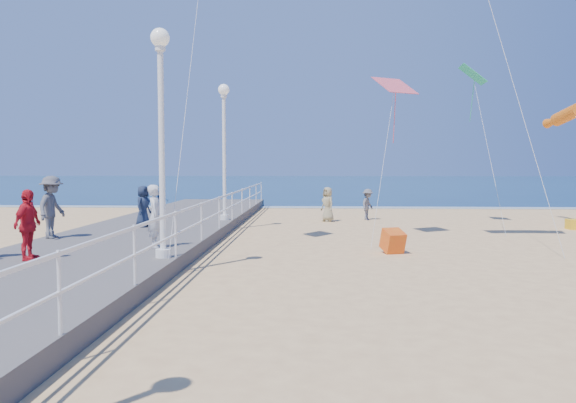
{
  "coord_description": "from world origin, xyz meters",
  "views": [
    {
      "loc": [
        -1.78,
        -12.94,
        2.59
      ],
      "look_at": [
        -2.5,
        2.0,
        1.6
      ],
      "focal_mm": 35.0,
      "sensor_mm": 36.0,
      "label": 1
    }
  ],
  "objects_px": {
    "spectator_2": "(52,207)",
    "spectator_3": "(28,225)",
    "woman_holding_toddler": "(155,216)",
    "beach_walker_a": "(368,204)",
    "lamp_post_far": "(224,137)",
    "beach_walker_c": "(328,204)",
    "box_kite": "(393,243)",
    "toddler_held": "(162,199)",
    "lamp_post_mid": "(161,118)",
    "spectator_4": "(143,206)",
    "beach_chair_right": "(575,224)"
  },
  "relations": [
    {
      "from": "beach_chair_right",
      "to": "box_kite",
      "type": "bearing_deg",
      "value": -141.38
    },
    {
      "from": "beach_walker_c",
      "to": "beach_chair_right",
      "type": "bearing_deg",
      "value": 41.0
    },
    {
      "from": "lamp_post_mid",
      "to": "toddler_held",
      "type": "height_order",
      "value": "lamp_post_mid"
    },
    {
      "from": "spectator_2",
      "to": "spectator_3",
      "type": "distance_m",
      "value": 4.02
    },
    {
      "from": "lamp_post_far",
      "to": "box_kite",
      "type": "distance_m",
      "value": 8.77
    },
    {
      "from": "lamp_post_mid",
      "to": "spectator_3",
      "type": "xyz_separation_m",
      "value": [
        -2.96,
        -0.56,
        -2.45
      ]
    },
    {
      "from": "spectator_2",
      "to": "box_kite",
      "type": "bearing_deg",
      "value": -85.23
    },
    {
      "from": "lamp_post_mid",
      "to": "beach_walker_c",
      "type": "xyz_separation_m",
      "value": [
        4.14,
        12.44,
        -2.88
      ]
    },
    {
      "from": "spectator_4",
      "to": "box_kite",
      "type": "bearing_deg",
      "value": -95.69
    },
    {
      "from": "lamp_post_mid",
      "to": "spectator_3",
      "type": "bearing_deg",
      "value": -169.35
    },
    {
      "from": "toddler_held",
      "to": "beach_walker_c",
      "type": "bearing_deg",
      "value": -32.42
    },
    {
      "from": "spectator_2",
      "to": "spectator_4",
      "type": "relative_size",
      "value": 1.28
    },
    {
      "from": "beach_walker_a",
      "to": "box_kite",
      "type": "xyz_separation_m",
      "value": [
        -0.19,
        -9.91,
        -0.43
      ]
    },
    {
      "from": "lamp_post_mid",
      "to": "beach_chair_right",
      "type": "relative_size",
      "value": 9.67
    },
    {
      "from": "woman_holding_toddler",
      "to": "spectator_2",
      "type": "bearing_deg",
      "value": 55.76
    },
    {
      "from": "woman_holding_toddler",
      "to": "spectator_2",
      "type": "height_order",
      "value": "spectator_2"
    },
    {
      "from": "lamp_post_mid",
      "to": "spectator_3",
      "type": "distance_m",
      "value": 3.88
    },
    {
      "from": "lamp_post_mid",
      "to": "beach_walker_a",
      "type": "distance_m",
      "value": 14.9
    },
    {
      "from": "spectator_3",
      "to": "beach_walker_c",
      "type": "distance_m",
      "value": 14.82
    },
    {
      "from": "spectator_2",
      "to": "spectator_4",
      "type": "height_order",
      "value": "spectator_2"
    },
    {
      "from": "spectator_4",
      "to": "beach_chair_right",
      "type": "height_order",
      "value": "spectator_4"
    },
    {
      "from": "lamp_post_far",
      "to": "beach_walker_c",
      "type": "height_order",
      "value": "lamp_post_far"
    },
    {
      "from": "beach_walker_c",
      "to": "woman_holding_toddler",
      "type": "bearing_deg",
      "value": -58.0
    },
    {
      "from": "box_kite",
      "to": "toddler_held",
      "type": "bearing_deg",
      "value": 174.81
    },
    {
      "from": "lamp_post_mid",
      "to": "spectator_2",
      "type": "bearing_deg",
      "value": 142.31
    },
    {
      "from": "woman_holding_toddler",
      "to": "beach_walker_c",
      "type": "distance_m",
      "value": 11.88
    },
    {
      "from": "box_kite",
      "to": "beach_chair_right",
      "type": "bearing_deg",
      "value": 18.61
    },
    {
      "from": "woman_holding_toddler",
      "to": "toddler_held",
      "type": "relative_size",
      "value": 1.95
    },
    {
      "from": "woman_holding_toddler",
      "to": "beach_walker_a",
      "type": "relative_size",
      "value": 1.14
    },
    {
      "from": "spectator_2",
      "to": "beach_walker_a",
      "type": "bearing_deg",
      "value": -41.59
    },
    {
      "from": "lamp_post_mid",
      "to": "woman_holding_toddler",
      "type": "bearing_deg",
      "value": 111.68
    },
    {
      "from": "lamp_post_far",
      "to": "woman_holding_toddler",
      "type": "height_order",
      "value": "lamp_post_far"
    },
    {
      "from": "toddler_held",
      "to": "woman_holding_toddler",
      "type": "bearing_deg",
      "value": 125.9
    },
    {
      "from": "beach_walker_c",
      "to": "box_kite",
      "type": "height_order",
      "value": "beach_walker_c"
    },
    {
      "from": "lamp_post_mid",
      "to": "spectator_4",
      "type": "distance_m",
      "value": 7.27
    },
    {
      "from": "lamp_post_far",
      "to": "beach_walker_a",
      "type": "distance_m",
      "value": 7.97
    },
    {
      "from": "woman_holding_toddler",
      "to": "box_kite",
      "type": "xyz_separation_m",
      "value": [
        6.47,
        1.82,
        -0.93
      ]
    },
    {
      "from": "woman_holding_toddler",
      "to": "spectator_3",
      "type": "bearing_deg",
      "value": 123.28
    },
    {
      "from": "spectator_2",
      "to": "beach_chair_right",
      "type": "relative_size",
      "value": 3.38
    },
    {
      "from": "spectator_3",
      "to": "beach_walker_a",
      "type": "xyz_separation_m",
      "value": [
        8.99,
        13.86,
        -0.49
      ]
    },
    {
      "from": "spectator_4",
      "to": "lamp_post_far",
      "type": "bearing_deg",
      "value": -28.87
    },
    {
      "from": "woman_holding_toddler",
      "to": "box_kite",
      "type": "relative_size",
      "value": 2.76
    },
    {
      "from": "beach_chair_right",
      "to": "beach_walker_a",
      "type": "bearing_deg",
      "value": 156.54
    },
    {
      "from": "spectator_4",
      "to": "woman_holding_toddler",
      "type": "bearing_deg",
      "value": -145.17
    },
    {
      "from": "woman_holding_toddler",
      "to": "box_kite",
      "type": "bearing_deg",
      "value": -83.37
    },
    {
      "from": "spectator_3",
      "to": "lamp_post_mid",
      "type": "bearing_deg",
      "value": -75.55
    },
    {
      "from": "lamp_post_mid",
      "to": "beach_walker_a",
      "type": "bearing_deg",
      "value": 65.61
    },
    {
      "from": "woman_holding_toddler",
      "to": "beach_walker_a",
      "type": "distance_m",
      "value": 13.5
    },
    {
      "from": "spectator_4",
      "to": "beach_walker_c",
      "type": "xyz_separation_m",
      "value": [
        6.59,
        6.08,
        -0.34
      ]
    },
    {
      "from": "spectator_2",
      "to": "spectator_3",
      "type": "bearing_deg",
      "value": -157.74
    }
  ]
}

